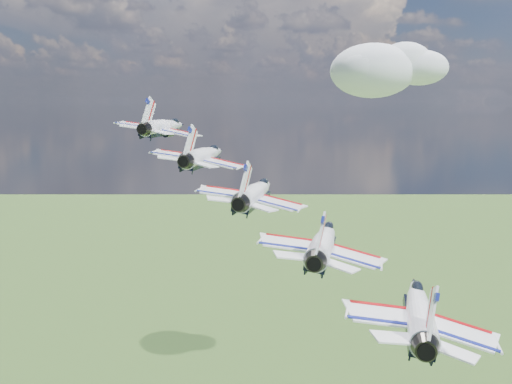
% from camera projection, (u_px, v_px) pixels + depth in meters
% --- Properties ---
extents(cloud_far, '(52.57, 41.31, 20.65)m').
position_uv_depth(cloud_far, '(393.00, 69.00, 242.50)').
color(cloud_far, white).
extents(jet_0, '(12.56, 17.44, 6.93)m').
position_uv_depth(jet_0, '(165.00, 126.00, 84.36)').
color(jet_0, white).
extents(jet_1, '(12.56, 17.44, 6.93)m').
position_uv_depth(jet_1, '(205.00, 155.00, 75.07)').
color(jet_1, white).
extents(jet_2, '(12.56, 17.44, 6.93)m').
position_uv_depth(jet_2, '(256.00, 192.00, 65.79)').
color(jet_2, white).
extents(jet_3, '(12.56, 17.44, 6.93)m').
position_uv_depth(jet_3, '(324.00, 241.00, 56.50)').
color(jet_3, white).
extents(jet_4, '(12.56, 17.44, 6.93)m').
position_uv_depth(jet_4, '(419.00, 309.00, 47.21)').
color(jet_4, white).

